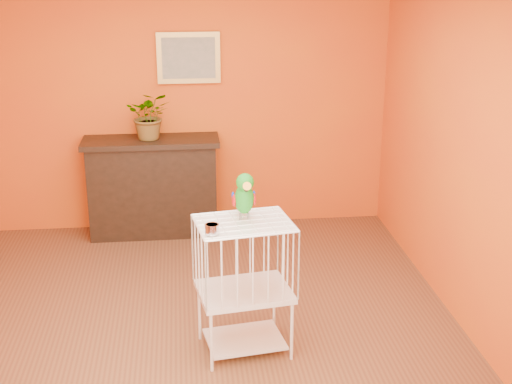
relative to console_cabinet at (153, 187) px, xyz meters
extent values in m
plane|color=brown|center=(0.40, -2.02, -0.50)|extent=(4.50, 4.50, 0.00)
plane|color=#C94212|center=(0.40, 0.23, 0.80)|extent=(4.00, 0.00, 4.00)
plane|color=#C94212|center=(0.40, -4.27, 0.80)|extent=(4.00, 0.00, 4.00)
plane|color=#C94212|center=(2.40, -2.02, 0.80)|extent=(0.00, 4.50, 4.50)
cube|color=black|center=(0.00, 0.00, -0.03)|extent=(1.26, 0.42, 0.94)
cube|color=black|center=(0.00, 0.00, 0.47)|extent=(1.34, 0.48, 0.05)
cube|color=black|center=(0.00, -0.18, -0.03)|extent=(0.88, 0.02, 0.47)
cube|color=brown|center=(-0.26, -0.05, -0.13)|extent=(0.05, 0.19, 0.29)
cube|color=#3A4824|center=(-0.18, -0.05, -0.13)|extent=(0.05, 0.19, 0.29)
cube|color=brown|center=(-0.08, -0.05, -0.13)|extent=(0.05, 0.19, 0.29)
cube|color=#3A4824|center=(0.02, -0.05, -0.13)|extent=(0.05, 0.19, 0.29)
cube|color=brown|center=(0.13, -0.05, -0.13)|extent=(0.05, 0.19, 0.29)
imported|color=#26722D|center=(0.01, 0.00, 0.68)|extent=(0.44, 0.49, 0.37)
cube|color=#BB9243|center=(0.40, 0.20, 1.25)|extent=(0.62, 0.03, 0.50)
cube|color=gray|center=(0.40, 0.19, 1.25)|extent=(0.52, 0.01, 0.40)
cube|color=white|center=(0.71, -2.32, -0.42)|extent=(0.60, 0.50, 0.02)
cube|color=white|center=(0.71, -2.32, -0.04)|extent=(0.71, 0.58, 0.04)
cube|color=white|center=(0.71, -2.32, 0.49)|extent=(0.71, 0.58, 0.01)
cylinder|color=white|center=(0.46, -2.58, -0.28)|extent=(0.02, 0.02, 0.44)
cylinder|color=white|center=(1.03, -2.49, -0.28)|extent=(0.02, 0.02, 0.44)
cylinder|color=white|center=(0.39, -2.14, -0.28)|extent=(0.02, 0.02, 0.44)
cylinder|color=white|center=(0.96, -2.06, -0.28)|extent=(0.02, 0.02, 0.44)
cylinder|color=silver|center=(0.48, -2.51, 0.53)|extent=(0.09, 0.09, 0.07)
cylinder|color=#59544C|center=(0.69, -2.27, 0.51)|extent=(0.02, 0.02, 0.05)
cylinder|color=#59544C|center=(0.75, -2.26, 0.51)|extent=(0.02, 0.02, 0.05)
ellipsoid|color=#0E8520|center=(0.72, -2.26, 0.64)|extent=(0.14, 0.20, 0.25)
ellipsoid|color=#0E8520|center=(0.72, -2.30, 0.78)|extent=(0.13, 0.14, 0.12)
cone|color=orange|center=(0.72, -2.36, 0.76)|extent=(0.06, 0.08, 0.08)
cone|color=black|center=(0.72, -2.35, 0.74)|extent=(0.03, 0.03, 0.03)
sphere|color=black|center=(0.68, -2.33, 0.79)|extent=(0.02, 0.02, 0.02)
sphere|color=black|center=(0.76, -2.32, 0.79)|extent=(0.02, 0.02, 0.02)
ellipsoid|color=#A50C0C|center=(0.65, -2.26, 0.63)|extent=(0.03, 0.07, 0.09)
ellipsoid|color=navy|center=(0.79, -2.25, 0.63)|extent=(0.03, 0.07, 0.09)
cone|color=#0E8520|center=(0.71, -2.18, 0.56)|extent=(0.09, 0.18, 0.14)
camera|label=1|loc=(0.30, -6.85, 2.28)|focal=50.00mm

